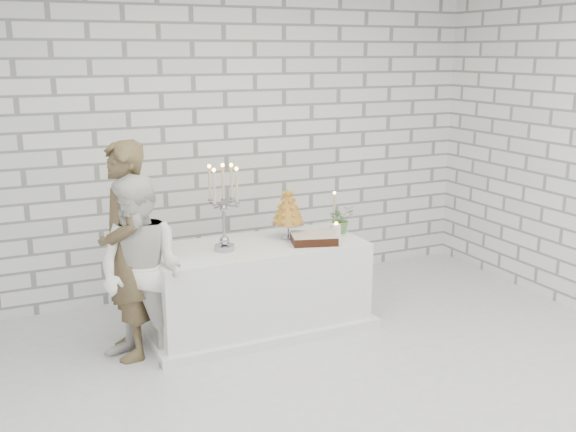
% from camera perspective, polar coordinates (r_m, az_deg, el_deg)
% --- Properties ---
extents(ground, '(6.00, 5.00, 0.01)m').
position_cam_1_polar(ground, '(4.65, 2.15, -16.12)').
color(ground, silver).
rests_on(ground, ground).
extents(wall_back, '(6.00, 0.01, 3.00)m').
position_cam_1_polar(wall_back, '(6.41, -7.97, 6.37)').
color(wall_back, white).
rests_on(wall_back, ground).
extents(cake_table, '(1.80, 0.80, 0.75)m').
position_cam_1_polar(cake_table, '(5.72, -2.62, -6.07)').
color(cake_table, white).
rests_on(cake_table, ground).
extents(groom, '(0.41, 0.62, 1.70)m').
position_cam_1_polar(groom, '(5.23, -13.78, -2.93)').
color(groom, brown).
rests_on(groom, ground).
extents(bride, '(0.89, 0.90, 1.46)m').
position_cam_1_polar(bride, '(5.08, -12.49, -4.76)').
color(bride, white).
rests_on(bride, ground).
extents(candelabra, '(0.33, 0.33, 0.72)m').
position_cam_1_polar(candelabra, '(5.36, -5.55, 0.73)').
color(candelabra, '#9A9BA4').
rests_on(candelabra, cake_table).
extents(croquembouche, '(0.32, 0.32, 0.45)m').
position_cam_1_polar(croquembouche, '(5.72, 0.00, 0.23)').
color(croquembouche, '#925F1C').
rests_on(croquembouche, cake_table).
extents(chocolate_cake, '(0.44, 0.36, 0.08)m').
position_cam_1_polar(chocolate_cake, '(5.63, 2.24, -1.93)').
color(chocolate_cake, black).
rests_on(chocolate_cake, cake_table).
extents(pillar_candle, '(0.09, 0.09, 0.12)m').
position_cam_1_polar(pillar_candle, '(5.80, 4.16, -1.29)').
color(pillar_candle, white).
rests_on(pillar_candle, cake_table).
extents(extra_taper, '(0.07, 0.07, 0.32)m').
position_cam_1_polar(extra_taper, '(6.10, 3.99, 0.44)').
color(extra_taper, '#C5B697').
rests_on(extra_taper, cake_table).
extents(flowers, '(0.23, 0.20, 0.25)m').
position_cam_1_polar(flowers, '(5.95, 4.56, -0.25)').
color(flowers, '#418438').
rests_on(flowers, cake_table).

